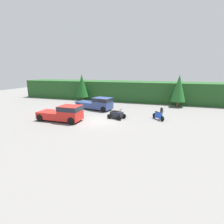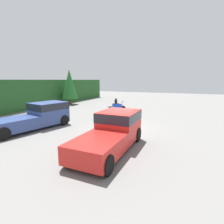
% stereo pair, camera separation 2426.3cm
% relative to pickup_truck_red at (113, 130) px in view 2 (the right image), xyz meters
% --- Properties ---
extents(ground_plane, '(80.00, 80.00, 0.00)m').
position_rel_pickup_truck_red_xyz_m(ground_plane, '(3.88, 1.15, -1.00)').
color(ground_plane, slate).
extents(tree_mid_left, '(2.31, 2.31, 5.25)m').
position_rel_pickup_truck_red_xyz_m(tree_mid_left, '(13.28, 12.71, 2.08)').
color(tree_mid_left, brown).
rests_on(tree_mid_left, ground_plane).
extents(pickup_truck_red, '(5.35, 2.22, 1.91)m').
position_rel_pickup_truck_red_xyz_m(pickup_truck_red, '(0.00, 0.00, 0.00)').
color(pickup_truck_red, red).
rests_on(pickup_truck_red, ground_plane).
extents(pickup_truck_second, '(6.06, 3.31, 1.91)m').
position_rel_pickup_truck_red_xyz_m(pickup_truck_second, '(1.47, 6.94, 0.00)').
color(pickup_truck_second, '#334784').
rests_on(pickup_truck_second, ground_plane).
extents(dirt_bike, '(1.48, 1.72, 1.15)m').
position_rel_pickup_truck_red_xyz_m(dirt_bike, '(10.64, 3.99, -0.53)').
color(dirt_bike, black).
rests_on(dirt_bike, ground_plane).
extents(quad_atv, '(2.33, 1.82, 1.24)m').
position_rel_pickup_truck_red_xyz_m(quad_atv, '(5.63, 2.96, -0.51)').
color(quad_atv, black).
rests_on(quad_atv, ground_plane).
extents(rider_person, '(0.47, 0.47, 1.61)m').
position_rel_pickup_truck_red_xyz_m(rider_person, '(10.98, 4.28, -0.13)').
color(rider_person, navy).
rests_on(rider_person, ground_plane).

